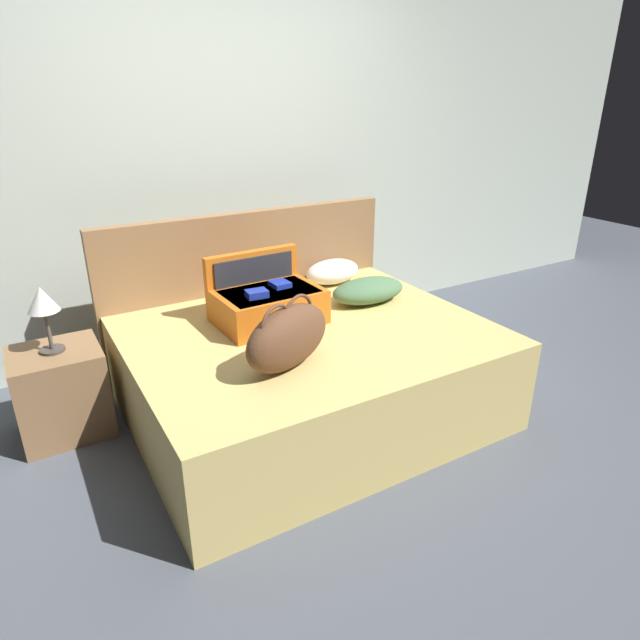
{
  "coord_description": "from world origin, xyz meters",
  "views": [
    {
      "loc": [
        -1.31,
        -1.94,
        1.71
      ],
      "look_at": [
        0.0,
        0.29,
        0.61
      ],
      "focal_mm": 30.66,
      "sensor_mm": 36.0,
      "label": 1
    }
  ],
  "objects_px": {
    "pillow_center_head": "(333,272)",
    "nightstand": "(62,392)",
    "duffel_bag": "(288,337)",
    "bed": "(310,372)",
    "hard_case_large": "(267,301)",
    "table_lamp": "(43,304)",
    "pillow_near_headboard": "(368,290)"
  },
  "relations": [
    {
      "from": "pillow_center_head",
      "to": "nightstand",
      "type": "distance_m",
      "value": 1.77
    },
    {
      "from": "duffel_bag",
      "to": "pillow_center_head",
      "type": "bearing_deg",
      "value": 48.6
    },
    {
      "from": "duffel_bag",
      "to": "pillow_center_head",
      "type": "xyz_separation_m",
      "value": [
        0.8,
        0.91,
        -0.07
      ]
    },
    {
      "from": "bed",
      "to": "duffel_bag",
      "type": "bearing_deg",
      "value": -132.7
    },
    {
      "from": "hard_case_large",
      "to": "pillow_center_head",
      "type": "bearing_deg",
      "value": 27.55
    },
    {
      "from": "pillow_center_head",
      "to": "table_lamp",
      "type": "relative_size",
      "value": 1.15
    },
    {
      "from": "pillow_near_headboard",
      "to": "table_lamp",
      "type": "height_order",
      "value": "table_lamp"
    },
    {
      "from": "bed",
      "to": "duffel_bag",
      "type": "xyz_separation_m",
      "value": [
        -0.29,
        -0.31,
        0.41
      ]
    },
    {
      "from": "pillow_center_head",
      "to": "table_lamp",
      "type": "xyz_separation_m",
      "value": [
        -1.74,
        -0.1,
        0.15
      ]
    },
    {
      "from": "hard_case_large",
      "to": "table_lamp",
      "type": "distance_m",
      "value": 1.12
    },
    {
      "from": "pillow_near_headboard",
      "to": "nightstand",
      "type": "height_order",
      "value": "pillow_near_headboard"
    },
    {
      "from": "pillow_near_headboard",
      "to": "table_lamp",
      "type": "bearing_deg",
      "value": 169.7
    },
    {
      "from": "table_lamp",
      "to": "pillow_near_headboard",
      "type": "bearing_deg",
      "value": -10.3
    },
    {
      "from": "bed",
      "to": "nightstand",
      "type": "height_order",
      "value": "bed"
    },
    {
      "from": "nightstand",
      "to": "pillow_center_head",
      "type": "bearing_deg",
      "value": 3.28
    },
    {
      "from": "hard_case_large",
      "to": "table_lamp",
      "type": "height_order",
      "value": "hard_case_large"
    },
    {
      "from": "duffel_bag",
      "to": "table_lamp",
      "type": "relative_size",
      "value": 1.6
    },
    {
      "from": "bed",
      "to": "nightstand",
      "type": "distance_m",
      "value": 1.32
    },
    {
      "from": "hard_case_large",
      "to": "nightstand",
      "type": "bearing_deg",
      "value": 163.47
    },
    {
      "from": "nightstand",
      "to": "pillow_near_headboard",
      "type": "bearing_deg",
      "value": -10.3
    },
    {
      "from": "bed",
      "to": "pillow_near_headboard",
      "type": "bearing_deg",
      "value": 19.96
    },
    {
      "from": "hard_case_large",
      "to": "pillow_center_head",
      "type": "relative_size",
      "value": 1.45
    },
    {
      "from": "bed",
      "to": "hard_case_large",
      "type": "distance_m",
      "value": 0.46
    },
    {
      "from": "pillow_near_headboard",
      "to": "nightstand",
      "type": "bearing_deg",
      "value": 169.7
    },
    {
      "from": "hard_case_large",
      "to": "pillow_near_headboard",
      "type": "relative_size",
      "value": 1.21
    },
    {
      "from": "duffel_bag",
      "to": "nightstand",
      "type": "bearing_deg",
      "value": 138.87
    },
    {
      "from": "duffel_bag",
      "to": "nightstand",
      "type": "relative_size",
      "value": 1.16
    },
    {
      "from": "bed",
      "to": "pillow_center_head",
      "type": "height_order",
      "value": "pillow_center_head"
    },
    {
      "from": "table_lamp",
      "to": "hard_case_large",
      "type": "bearing_deg",
      "value": -14.33
    },
    {
      "from": "pillow_near_headboard",
      "to": "table_lamp",
      "type": "distance_m",
      "value": 1.77
    },
    {
      "from": "pillow_near_headboard",
      "to": "table_lamp",
      "type": "relative_size",
      "value": 1.38
    },
    {
      "from": "hard_case_large",
      "to": "bed",
      "type": "bearing_deg",
      "value": -60.61
    }
  ]
}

